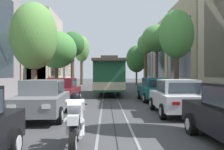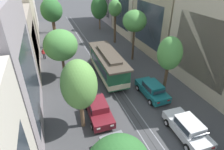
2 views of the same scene
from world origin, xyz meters
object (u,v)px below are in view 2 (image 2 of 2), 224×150
street_tree_kerb_left_second (79,85)px  street_tree_kerb_left_fourth (52,11)px  street_tree_kerb_right_second (170,54)px  street_tree_kerb_right_mid (135,21)px  parked_car_teal_mid_right (152,89)px  street_tree_kerb_left_mid (61,45)px  street_tree_kerb_left_far (50,1)px  street_tree_kerb_right_fourth (115,9)px  parked_car_white_second_right (187,128)px  cable_car_trolley (108,65)px  parked_car_maroon_mid_left (98,109)px  pedestrian_on_left_pavement (44,53)px  street_tree_kerb_right_far (99,8)px

street_tree_kerb_left_second → street_tree_kerb_left_fourth: street_tree_kerb_left_fourth is taller
street_tree_kerb_right_second → street_tree_kerb_right_mid: (0.48, 8.89, 1.01)m
parked_car_teal_mid_right → street_tree_kerb_left_mid: bearing=139.3°
street_tree_kerb_left_fourth → street_tree_kerb_right_mid: 13.33m
street_tree_kerb_left_mid → street_tree_kerb_left_far: street_tree_kerb_left_far is taller
street_tree_kerb_right_mid → street_tree_kerb_right_fourth: bearing=89.5°
parked_car_white_second_right → cable_car_trolley: cable_car_trolley is taller
street_tree_kerb_left_second → street_tree_kerb_right_mid: bearing=48.2°
parked_car_white_second_right → street_tree_kerb_right_mid: 15.48m
parked_car_maroon_mid_left → street_tree_kerb_right_second: bearing=9.3°
street_tree_kerb_right_fourth → street_tree_kerb_right_second: bearing=-91.9°
street_tree_kerb_left_mid → street_tree_kerb_left_fourth: 10.96m
parked_car_teal_mid_right → street_tree_kerb_right_fourth: size_ratio=0.60×
street_tree_kerb_right_mid → parked_car_teal_mid_right: bearing=-102.5°
street_tree_kerb_left_second → street_tree_kerb_left_mid: (-0.41, 8.76, 0.05)m
street_tree_kerb_right_fourth → cable_car_trolley: size_ratio=0.80×
street_tree_kerb_right_second → street_tree_kerb_right_fourth: (0.54, 16.54, 1.21)m
street_tree_kerb_left_fourth → pedestrian_on_left_pavement: 6.96m
street_tree_kerb_left_second → street_tree_kerb_left_fourth: size_ratio=0.79×
street_tree_kerb_left_far → cable_car_trolley: (4.60, -21.37, -4.48)m
street_tree_kerb_left_second → street_tree_kerb_right_fourth: bearing=62.3°
street_tree_kerb_right_mid → cable_car_trolley: street_tree_kerb_right_mid is taller
street_tree_kerb_right_fourth → cable_car_trolley: (-5.07, -11.51, -4.07)m
parked_car_maroon_mid_left → street_tree_kerb_left_mid: bearing=103.7°
parked_car_teal_mid_right → street_tree_kerb_right_second: (1.50, 0.06, 3.73)m
parked_car_maroon_mid_left → street_tree_kerb_left_far: street_tree_kerb_left_far is taller
street_tree_kerb_left_fourth → cable_car_trolley: 14.25m
street_tree_kerb_left_far → cable_car_trolley: 22.31m
street_tree_kerb_left_mid → street_tree_kerb_right_far: (9.96, 18.76, 0.31)m
parked_car_white_second_right → street_tree_kerb_right_far: bearing=86.3°
street_tree_kerb_left_mid → street_tree_kerb_right_fourth: street_tree_kerb_right_fourth is taller
street_tree_kerb_left_second → street_tree_kerb_right_fourth: 20.89m
street_tree_kerb_left_second → street_tree_kerb_right_fourth: size_ratio=0.84×
street_tree_kerb_left_far → street_tree_kerb_right_far: (9.54, -0.77, -1.68)m
street_tree_kerb_left_second → street_tree_kerb_right_fourth: (9.69, 18.43, 1.64)m
street_tree_kerb_left_second → street_tree_kerb_right_second: 9.35m
parked_car_teal_mid_right → cable_car_trolley: bearing=120.8°
parked_car_maroon_mid_left → street_tree_kerb_right_mid: street_tree_kerb_right_mid is taller
parked_car_white_second_right → street_tree_kerb_right_fourth: street_tree_kerb_right_fourth is taller
street_tree_kerb_left_mid → street_tree_kerb_left_fourth: street_tree_kerb_left_fourth is taller
parked_car_teal_mid_right → cable_car_trolley: cable_car_trolley is taller
street_tree_kerb_left_fourth → street_tree_kerb_left_second: bearing=-88.9°
parked_car_white_second_right → street_tree_kerb_left_far: size_ratio=0.51×
street_tree_kerb_left_mid → street_tree_kerb_right_mid: size_ratio=0.85×
parked_car_maroon_mid_left → cable_car_trolley: 7.02m
street_tree_kerb_left_fourth → pedestrian_on_left_pavement: (-2.19, -4.35, -4.98)m
parked_car_teal_mid_right → street_tree_kerb_right_mid: 10.32m
parked_car_teal_mid_right → street_tree_kerb_left_far: (-7.63, 26.46, 5.34)m
parked_car_maroon_mid_left → parked_car_white_second_right: (5.96, -4.46, 0.00)m
street_tree_kerb_right_second → street_tree_kerb_left_mid: bearing=144.3°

